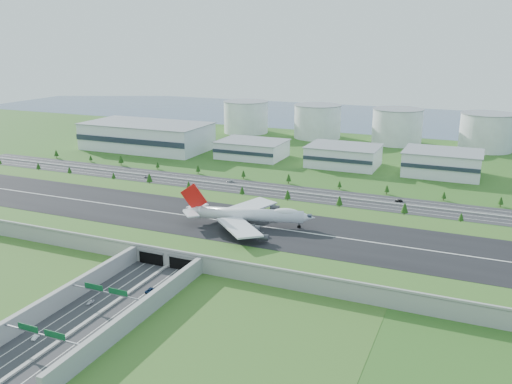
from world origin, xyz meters
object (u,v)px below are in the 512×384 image
at_px(boeing_747, 248,214).
at_px(car_0, 90,302).
at_px(car_2, 150,290).
at_px(car_5, 399,201).
at_px(car_4, 147,177).
at_px(car_1, 36,337).
at_px(car_7, 230,181).
at_px(fuel_tank_a, 246,117).

height_order(boeing_747, car_0, boeing_747).
height_order(car_2, car_5, car_5).
height_order(car_2, car_4, car_2).
bearing_deg(car_2, boeing_747, -103.28).
xyz_separation_m(car_1, car_4, (-95.64, 212.19, -0.01)).
relative_size(car_2, car_5, 1.10).
height_order(car_5, car_7, car_5).
height_order(fuel_tank_a, boeing_747, fuel_tank_a).
bearing_deg(fuel_tank_a, boeing_747, -65.62).
height_order(fuel_tank_a, car_5, fuel_tank_a).
xyz_separation_m(fuel_tank_a, car_4, (14.69, -221.84, -16.71)).
relative_size(fuel_tank_a, car_0, 12.11).
xyz_separation_m(boeing_747, car_4, (-126.42, 89.48, -13.63)).
bearing_deg(car_1, car_4, 98.20).
relative_size(car_5, car_7, 0.89).
distance_m(car_0, car_1, 29.50).
bearing_deg(boeing_747, fuel_tank_a, 100.15).
relative_size(fuel_tank_a, car_7, 8.56).
bearing_deg(fuel_tank_a, car_7, -68.95).
bearing_deg(car_1, car_5, 51.03).
xyz_separation_m(fuel_tank_a, car_1, (110.33, -434.03, -16.70)).
distance_m(car_4, car_5, 191.39).
distance_m(car_0, car_2, 25.32).
distance_m(car_1, car_5, 244.85).
distance_m(fuel_tank_a, boeing_747, 341.82).
distance_m(car_1, car_4, 232.75).
distance_m(car_0, car_7, 200.37).
height_order(boeing_747, car_4, boeing_747).
height_order(car_1, car_2, car_2).
distance_m(fuel_tank_a, car_7, 222.02).
bearing_deg(car_0, car_2, 45.91).
bearing_deg(car_0, fuel_tank_a, 103.04).
xyz_separation_m(fuel_tank_a, car_5, (205.62, -208.48, -16.53)).
bearing_deg(fuel_tank_a, car_2, -71.67).
relative_size(car_1, car_7, 0.70).
distance_m(car_1, car_2, 51.41).
bearing_deg(car_1, fuel_tank_a, 88.20).
xyz_separation_m(car_1, car_7, (-30.81, 227.40, 0.17)).
distance_m(car_4, car_7, 66.59).
relative_size(car_1, car_5, 0.79).
xyz_separation_m(boeing_747, car_2, (-13.37, -74.34, -13.51)).
bearing_deg(fuel_tank_a, car_5, -45.40).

